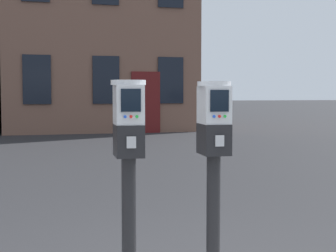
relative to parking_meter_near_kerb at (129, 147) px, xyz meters
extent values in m
cylinder|color=black|center=(0.00, 0.00, -0.49)|extent=(0.09, 0.09, 0.86)
cube|color=black|center=(0.00, 0.00, 0.04)|extent=(0.18, 0.25, 0.20)
cube|color=#A5A8AD|center=(-0.01, -0.12, 0.04)|extent=(0.06, 0.02, 0.07)
cube|color=#B7BABF|center=(0.00, 0.00, 0.26)|extent=(0.18, 0.24, 0.24)
cube|color=black|center=(-0.01, -0.12, 0.29)|extent=(0.12, 0.01, 0.14)
cylinder|color=blue|center=(-0.04, -0.12, 0.19)|extent=(0.02, 0.01, 0.02)
cylinder|color=red|center=(-0.01, -0.12, 0.19)|extent=(0.02, 0.01, 0.02)
cylinder|color=green|center=(0.03, -0.12, 0.19)|extent=(0.02, 0.01, 0.02)
cylinder|color=#B7BABF|center=(0.00, 0.00, 0.40)|extent=(0.23, 0.23, 0.03)
cylinder|color=black|center=(0.56, 0.00, -0.49)|extent=(0.09, 0.09, 0.85)
cube|color=black|center=(0.56, 0.00, 0.04)|extent=(0.18, 0.25, 0.20)
cube|color=#A5A8AD|center=(0.55, -0.12, 0.04)|extent=(0.06, 0.02, 0.07)
cube|color=#B7BABF|center=(0.56, 0.00, 0.26)|extent=(0.18, 0.24, 0.24)
cube|color=black|center=(0.55, -0.12, 0.28)|extent=(0.12, 0.01, 0.14)
cylinder|color=blue|center=(0.52, -0.12, 0.19)|extent=(0.02, 0.01, 0.02)
cylinder|color=red|center=(0.55, -0.12, 0.19)|extent=(0.02, 0.01, 0.02)
cylinder|color=green|center=(0.59, -0.12, 0.19)|extent=(0.02, 0.01, 0.02)
cylinder|color=#B7BABF|center=(0.56, 0.00, 0.39)|extent=(0.23, 0.23, 0.03)
cube|color=black|center=(-0.36, 14.24, 0.75)|extent=(0.90, 0.06, 1.60)
cube|color=black|center=(1.89, 14.24, 0.75)|extent=(0.90, 0.06, 1.60)
cube|color=black|center=(4.14, 14.24, 0.75)|extent=(0.90, 0.06, 1.60)
cube|color=#591414|center=(3.25, 14.24, 0.00)|extent=(1.00, 0.07, 2.10)
camera|label=1|loc=(-0.58, -3.14, 0.34)|focal=55.42mm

